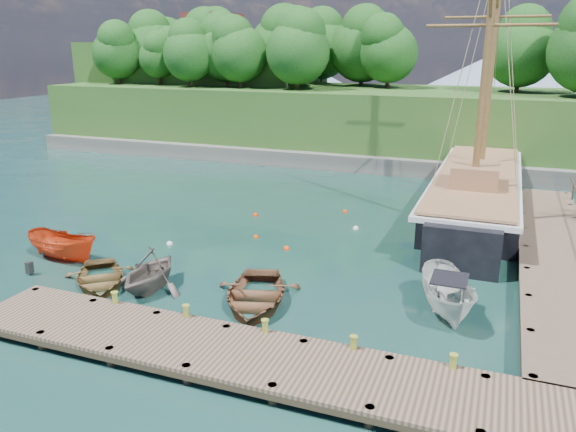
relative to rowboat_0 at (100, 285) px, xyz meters
name	(u,v)px	position (x,y,z in m)	size (l,w,h in m)	color
ground	(270,282)	(6.55, 2.88, 0.00)	(160.00, 160.00, 0.00)	#123127
dock_near	(247,357)	(8.55, -3.62, 0.43)	(20.00, 3.20, 1.10)	#433328
dock_east	(555,253)	(18.05, 9.88, 0.43)	(3.20, 24.00, 1.10)	#433328
bollard_0	(117,318)	(2.55, -2.22, 0.00)	(0.26, 0.26, 0.45)	olive
bollard_1	(187,332)	(5.55, -2.22, 0.00)	(0.26, 0.26, 0.45)	olive
bollard_2	(265,348)	(8.55, -2.22, 0.00)	(0.26, 0.26, 0.45)	olive
bollard_3	(353,366)	(11.55, -2.22, 0.00)	(0.26, 0.26, 0.45)	olive
bollard_4	(451,385)	(14.55, -2.22, 0.00)	(0.26, 0.26, 0.45)	olive
rowboat_0	(100,285)	(0.00, 0.00, 0.00)	(2.94, 4.12, 0.85)	brown
rowboat_1	(151,289)	(2.22, 0.41, 0.00)	(3.08, 3.57, 1.88)	#61564E
rowboat_2	(255,304)	(6.86, 0.67, 0.00)	(3.44, 4.82, 1.00)	brown
motorboat_orange	(65,260)	(-3.47, 1.76, 0.00)	(1.52, 4.04, 1.56)	red
cabin_boat_white	(447,313)	(13.93, 2.54, 0.00)	(1.67, 4.45, 1.72)	silver
schooner	(476,197)	(14.06, 16.40, 1.07)	(4.86, 26.58, 19.35)	black
mooring_buoy_0	(170,244)	(-0.04, 5.39, 0.00)	(0.31, 0.31, 0.31)	white
mooring_buoy_1	(256,238)	(3.64, 7.93, 0.00)	(0.29, 0.29, 0.29)	#D84004
mooring_buoy_2	(287,249)	(5.77, 6.86, 0.00)	(0.34, 0.34, 0.34)	#DD420C
mooring_buoy_3	(356,229)	(8.16, 11.21, 0.00)	(0.34, 0.34, 0.34)	silver
mooring_buoy_4	(256,216)	(1.97, 11.55, 0.00)	(0.32, 0.32, 0.32)	#FC2C00
mooring_buoy_5	(345,212)	(6.73, 14.19, 0.00)	(0.29, 0.29, 0.29)	#F62D03
headland	(273,90)	(-6.33, 34.24, 5.54)	(51.00, 19.31, 12.90)	#474744
distant_ridge	(478,83)	(10.86, 72.88, 4.35)	(117.00, 40.00, 10.00)	#728CA5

